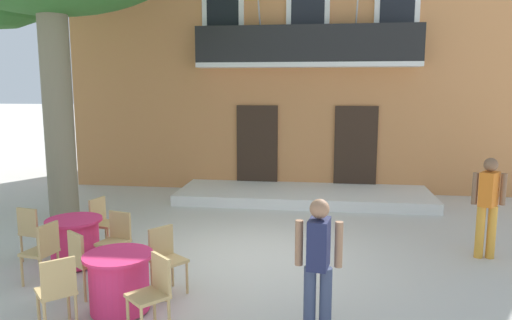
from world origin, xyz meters
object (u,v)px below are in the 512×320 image
object	(u,v)px
cafe_chair_near_tree_3	(116,237)
cafe_chair_near_tree_0	(103,220)
cafe_chair_near_tree_1	(33,230)
cafe_chair_middle_1	(84,259)
pedestrian_mid_plaza	(488,202)
cafe_chair_middle_0	(166,255)
cafe_table_middle	(119,282)
cafe_chair_middle_3	(154,289)
cafe_chair_middle_2	(57,289)
cafe_chair_near_tree_2	(43,249)
cafe_table_near_tree	(75,241)
pedestrian_near_entrance	(318,260)

from	to	relation	value
cafe_chair_near_tree_3	cafe_chair_near_tree_0	bearing A→B (deg)	125.95
cafe_chair_near_tree_1	cafe_chair_middle_1	bearing A→B (deg)	-37.54
cafe_chair_near_tree_1	cafe_chair_near_tree_0	bearing A→B (deg)	37.60
cafe_chair_near_tree_0	pedestrian_mid_plaza	size ratio (longest dim) A/B	0.54
cafe_chair_near_tree_0	cafe_chair_middle_0	xyz separation A→B (m)	(1.62, -1.51, 0.00)
cafe_chair_near_tree_3	cafe_chair_middle_0	bearing A→B (deg)	-32.90
cafe_table_middle	cafe_chair_middle_3	xyz separation A→B (m)	(0.61, -0.44, 0.14)
cafe_chair_middle_2	cafe_chair_middle_1	bearing A→B (deg)	99.71
cafe_chair_near_tree_2	cafe_chair_middle_1	distance (m)	0.81
cafe_chair_near_tree_3	cafe_chair_middle_1	world-z (taller)	same
cafe_chair_near_tree_1	cafe_chair_near_tree_3	world-z (taller)	same
cafe_chair_near_tree_1	pedestrian_mid_plaza	world-z (taller)	pedestrian_mid_plaza
cafe_table_near_tree	pedestrian_mid_plaza	size ratio (longest dim) A/B	0.52
cafe_chair_middle_3	cafe_chair_middle_1	bearing A→B (deg)	147.17
cafe_chair_middle_2	cafe_chair_middle_3	xyz separation A→B (m)	(1.10, 0.13, 0.00)
cafe_chair_near_tree_0	pedestrian_mid_plaza	distance (m)	6.46
cafe_chair_middle_0	cafe_chair_near_tree_3	bearing A→B (deg)	147.10
pedestrian_near_entrance	pedestrian_mid_plaza	xyz separation A→B (m)	(2.73, 2.86, 0.05)
cafe_table_near_tree	cafe_table_middle	distance (m)	1.95
cafe_chair_middle_1	cafe_chair_middle_3	bearing A→B (deg)	-32.83
cafe_table_near_tree	cafe_chair_near_tree_1	distance (m)	0.77
cafe_table_middle	cafe_chair_middle_1	size ratio (longest dim) A/B	0.95
cafe_chair_middle_2	cafe_chair_near_tree_1	bearing A→B (deg)	128.01
cafe_chair_near_tree_1	cafe_chair_near_tree_3	bearing A→B (deg)	-7.42
cafe_chair_middle_1	pedestrian_near_entrance	distance (m)	3.21
cafe_table_middle	pedestrian_near_entrance	bearing A→B (deg)	-5.32
cafe_table_near_tree	cafe_table_middle	size ratio (longest dim) A/B	1.00
cafe_chair_near_tree_2	cafe_chair_middle_2	distance (m)	1.53
cafe_chair_middle_2	cafe_chair_middle_3	bearing A→B (deg)	6.61
cafe_chair_near_tree_2	pedestrian_near_entrance	xyz separation A→B (m)	(3.89, -0.89, 0.37)
cafe_chair_middle_1	pedestrian_near_entrance	bearing A→B (deg)	-10.94
cafe_chair_near_tree_3	cafe_chair_near_tree_1	bearing A→B (deg)	172.58
cafe_table_middle	cafe_chair_middle_3	world-z (taller)	cafe_chair_middle_3
cafe_chair_middle_3	pedestrian_near_entrance	size ratio (longest dim) A/B	0.57
cafe_table_middle	cafe_chair_middle_0	xyz separation A→B (m)	(0.39, 0.64, 0.14)
cafe_chair_near_tree_2	cafe_chair_near_tree_3	bearing A→B (deg)	37.91
cafe_table_middle	cafe_chair_middle_1	bearing A→B (deg)	150.27
cafe_chair_middle_0	cafe_chair_middle_3	size ratio (longest dim) A/B	1.00
cafe_chair_near_tree_0	cafe_table_near_tree	bearing A→B (deg)	-99.02
pedestrian_near_entrance	cafe_chair_middle_3	bearing A→B (deg)	-173.50
cafe_chair_near_tree_1	cafe_chair_near_tree_2	world-z (taller)	same
cafe_table_near_tree	cafe_chair_near_tree_1	xyz separation A→B (m)	(-0.75, 0.08, 0.14)
cafe_chair_near_tree_3	cafe_chair_middle_1	bearing A→B (deg)	-93.24
cafe_table_near_tree	cafe_chair_near_tree_2	world-z (taller)	cafe_chair_near_tree_2
cafe_chair_middle_0	pedestrian_near_entrance	world-z (taller)	pedestrian_near_entrance
cafe_table_near_tree	cafe_chair_near_tree_0	xyz separation A→B (m)	(0.12, 0.74, 0.14)
cafe_chair_near_tree_0	cafe_table_middle	xyz separation A→B (m)	(1.23, -2.15, -0.14)
cafe_chair_near_tree_3	cafe_chair_middle_2	world-z (taller)	same
cafe_chair_near_tree_2	cafe_chair_middle_0	distance (m)	1.81
pedestrian_mid_plaza	cafe_table_middle	bearing A→B (deg)	-153.13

